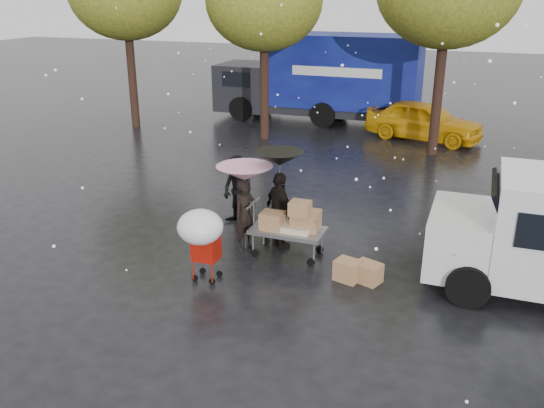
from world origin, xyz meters
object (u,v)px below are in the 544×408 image
(person_pink, at_px, (245,215))
(blue_truck, at_px, (324,78))
(vendor_cart, at_px, (292,223))
(shopping_cart, at_px, (201,231))
(person_black, at_px, (279,211))
(yellow_taxi, at_px, (424,120))

(person_pink, bearing_deg, blue_truck, 34.44)
(vendor_cart, height_order, shopping_cart, shopping_cart)
(person_pink, relative_size, person_black, 0.92)
(person_black, relative_size, yellow_taxi, 0.40)
(vendor_cart, relative_size, blue_truck, 0.18)
(person_black, height_order, vendor_cart, person_black)
(person_pink, relative_size, blue_truck, 0.18)
(person_black, xyz_separation_m, yellow_taxi, (1.78, 10.55, -0.12))
(vendor_cart, bearing_deg, shopping_cart, -124.92)
(person_pink, height_order, person_black, person_black)
(person_pink, bearing_deg, yellow_taxi, 13.53)
(vendor_cart, distance_m, shopping_cart, 2.08)
(blue_truck, relative_size, yellow_taxi, 1.99)
(person_pink, bearing_deg, person_black, -34.84)
(person_pink, height_order, yellow_taxi, person_pink)
(person_black, bearing_deg, blue_truck, -37.16)
(blue_truck, distance_m, yellow_taxi, 4.79)
(vendor_cart, xyz_separation_m, shopping_cart, (-1.17, -1.68, 0.34))
(person_pink, xyz_separation_m, shopping_cart, (-0.17, -1.65, 0.30))
(vendor_cart, xyz_separation_m, blue_truck, (-2.90, 12.70, 1.03))
(person_black, relative_size, blue_truck, 0.20)
(person_pink, distance_m, yellow_taxi, 11.16)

